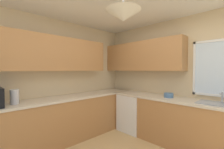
# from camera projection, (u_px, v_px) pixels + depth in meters

# --- Properties ---
(room_shell) EXTENTS (4.00, 3.79, 2.63)m
(room_shell) POSITION_uv_depth(u_px,v_px,m) (112.00, 51.00, 2.85)
(room_shell) COLOR beige
(room_shell) RESTS_ON ground_plane
(counter_run_left) EXTENTS (0.65, 3.40, 0.91)m
(counter_run_left) POSITION_uv_depth(u_px,v_px,m) (63.00, 119.00, 3.08)
(counter_run_left) COLOR #AD7542
(counter_run_left) RESTS_ON ground_plane
(counter_run_back) EXTENTS (3.09, 0.65, 0.91)m
(counter_run_back) POSITION_uv_depth(u_px,v_px,m) (185.00, 123.00, 2.83)
(counter_run_back) COLOR #AD7542
(counter_run_back) RESTS_ON ground_plane
(dishwasher) EXTENTS (0.60, 0.60, 0.87)m
(dishwasher) POSITION_uv_depth(u_px,v_px,m) (134.00, 112.00, 3.65)
(dishwasher) COLOR white
(dishwasher) RESTS_ON ground_plane
(kettle) EXTENTS (0.13, 0.13, 0.24)m
(kettle) POSITION_uv_depth(u_px,v_px,m) (15.00, 97.00, 2.45)
(kettle) COLOR #B7B7BC
(kettle) RESTS_ON counter_run_left
(sink_assembly) EXTENTS (0.64, 0.40, 0.19)m
(sink_assembly) POSITION_uv_depth(u_px,v_px,m) (220.00, 104.00, 2.43)
(sink_assembly) COLOR #9EA0A5
(sink_assembly) RESTS_ON counter_run_back
(bowl) EXTENTS (0.18, 0.18, 0.09)m
(bowl) POSITION_uv_depth(u_px,v_px,m) (169.00, 95.00, 3.04)
(bowl) COLOR #4C7099
(bowl) RESTS_ON counter_run_back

